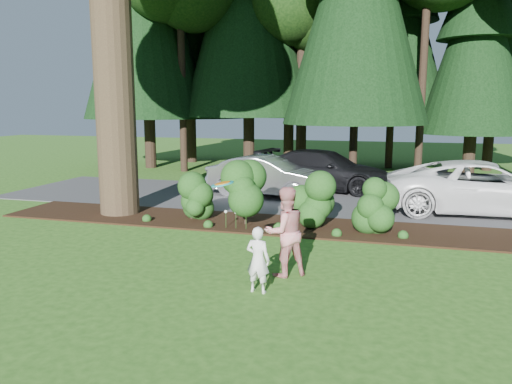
# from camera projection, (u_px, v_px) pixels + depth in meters

# --- Properties ---
(ground) EXTENTS (80.00, 80.00, 0.00)m
(ground) POSITION_uv_depth(u_px,v_px,m) (216.00, 255.00, 11.82)
(ground) COLOR #265017
(ground) RESTS_ON ground
(mulch_bed) EXTENTS (16.00, 2.50, 0.05)m
(mulch_bed) POSITION_uv_depth(u_px,v_px,m) (254.00, 223.00, 14.90)
(mulch_bed) COLOR black
(mulch_bed) RESTS_ON ground
(driveway) EXTENTS (22.00, 6.00, 0.03)m
(driveway) POSITION_uv_depth(u_px,v_px,m) (285.00, 198.00, 18.92)
(driveway) COLOR #38383A
(driveway) RESTS_ON ground
(shrub_row) EXTENTS (6.53, 1.60, 1.61)m
(shrub_row) POSITION_uv_depth(u_px,v_px,m) (279.00, 199.00, 14.45)
(shrub_row) COLOR #1B4214
(shrub_row) RESTS_ON ground
(lily_cluster) EXTENTS (0.69, 0.09, 0.57)m
(lily_cluster) POSITION_uv_depth(u_px,v_px,m) (236.00, 213.00, 14.09)
(lily_cluster) COLOR #1B4214
(lily_cluster) RESTS_ON ground
(car_silver_wagon) EXTENTS (4.93, 2.44, 1.55)m
(car_silver_wagon) POSITION_uv_depth(u_px,v_px,m) (268.00, 176.00, 19.20)
(car_silver_wagon) COLOR #BCBBC1
(car_silver_wagon) RESTS_ON driveway
(car_white_suv) EXTENTS (6.29, 3.17, 1.71)m
(car_white_suv) POSITION_uv_depth(u_px,v_px,m) (485.00, 188.00, 16.07)
(car_white_suv) COLOR white
(car_white_suv) RESTS_ON driveway
(car_dark_suv) EXTENTS (6.00, 3.40, 1.64)m
(car_dark_suv) POSITION_uv_depth(u_px,v_px,m) (324.00, 170.00, 20.66)
(car_dark_suv) COLOR black
(car_dark_suv) RESTS_ON driveway
(child) EXTENTS (0.50, 0.36, 1.28)m
(child) POSITION_uv_depth(u_px,v_px,m) (258.00, 260.00, 9.36)
(child) COLOR silver
(child) RESTS_ON ground
(adult) EXTENTS (1.15, 1.11, 1.87)m
(adult) POSITION_uv_depth(u_px,v_px,m) (285.00, 232.00, 10.26)
(adult) COLOR red
(adult) RESTS_ON ground
(frisbee) EXTENTS (0.44, 0.44, 0.13)m
(frisbee) POSITION_uv_depth(u_px,v_px,m) (222.00, 184.00, 9.54)
(frisbee) COLOR teal
(frisbee) RESTS_ON ground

